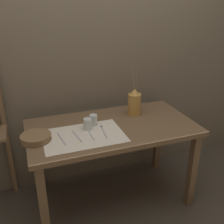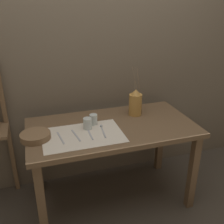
# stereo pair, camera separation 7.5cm
# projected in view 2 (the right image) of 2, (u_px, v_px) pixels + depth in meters

# --- Properties ---
(ground_plane) EXTENTS (12.00, 12.00, 0.00)m
(ground_plane) POSITION_uv_depth(u_px,v_px,m) (112.00, 197.00, 2.43)
(ground_plane) COLOR #473F35
(stone_wall_back) EXTENTS (7.00, 0.06, 2.40)m
(stone_wall_back) POSITION_uv_depth(u_px,v_px,m) (96.00, 58.00, 2.36)
(stone_wall_back) COLOR #6B5E4C
(stone_wall_back) RESTS_ON ground_plane
(wooden_table) EXTENTS (1.36, 0.72, 0.75)m
(wooden_table) POSITION_uv_depth(u_px,v_px,m) (112.00, 136.00, 2.17)
(wooden_table) COLOR brown
(wooden_table) RESTS_ON ground_plane
(linen_cloth) EXTENTS (0.61, 0.40, 0.00)m
(linen_cloth) POSITION_uv_depth(u_px,v_px,m) (83.00, 135.00, 1.98)
(linen_cloth) COLOR beige
(linen_cloth) RESTS_ON wooden_table
(pitcher_with_flowers) EXTENTS (0.11, 0.11, 0.43)m
(pitcher_with_flowers) POSITION_uv_depth(u_px,v_px,m) (135.00, 103.00, 2.29)
(pitcher_with_flowers) COLOR #B7843D
(pitcher_with_flowers) RESTS_ON wooden_table
(wooden_bowl) EXTENTS (0.22, 0.22, 0.05)m
(wooden_bowl) POSITION_uv_depth(u_px,v_px,m) (35.00, 136.00, 1.92)
(wooden_bowl) COLOR brown
(wooden_bowl) RESTS_ON wooden_table
(glass_tumbler_near) EXTENTS (0.07, 0.07, 0.09)m
(glass_tumbler_near) POSITION_uv_depth(u_px,v_px,m) (87.00, 123.00, 2.06)
(glass_tumbler_near) COLOR silver
(glass_tumbler_near) RESTS_ON wooden_table
(glass_tumbler_far) EXTENTS (0.06, 0.06, 0.09)m
(glass_tumbler_far) POSITION_uv_depth(u_px,v_px,m) (93.00, 119.00, 2.13)
(glass_tumbler_far) COLOR silver
(glass_tumbler_far) RESTS_ON wooden_table
(fork_inner) EXTENTS (0.04, 0.19, 0.00)m
(fork_inner) POSITION_uv_depth(u_px,v_px,m) (61.00, 138.00, 1.93)
(fork_inner) COLOR #A8A8AD
(fork_inner) RESTS_ON wooden_table
(fork_outer) EXTENTS (0.04, 0.19, 0.00)m
(fork_outer) POSITION_uv_depth(u_px,v_px,m) (76.00, 135.00, 1.97)
(fork_outer) COLOR #A8A8AD
(fork_outer) RESTS_ON wooden_table
(spoon_outer) EXTENTS (0.02, 0.21, 0.02)m
(spoon_outer) POSITION_uv_depth(u_px,v_px,m) (88.00, 130.00, 2.04)
(spoon_outer) COLOR #A8A8AD
(spoon_outer) RESTS_ON wooden_table
(spoon_inner) EXTENTS (0.04, 0.21, 0.02)m
(spoon_inner) POSITION_uv_depth(u_px,v_px,m) (102.00, 128.00, 2.07)
(spoon_inner) COLOR #A8A8AD
(spoon_inner) RESTS_ON wooden_table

